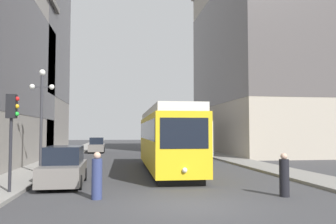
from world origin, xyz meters
name	(u,v)px	position (x,y,z in m)	size (l,w,h in m)	color
ground_plane	(192,206)	(0.00, 0.00, 0.00)	(200.00, 200.00, 0.00)	#38383A
sidewalk_left	(82,149)	(-7.57, 40.00, 0.07)	(2.53, 120.00, 0.15)	gray
sidewalk_right	(185,148)	(7.57, 40.00, 0.07)	(2.53, 120.00, 0.15)	gray
streetcar	(166,138)	(0.56, 10.27, 2.10)	(2.84, 13.33, 3.89)	black
transit_bus	(187,137)	(4.51, 23.36, 1.95)	(2.96, 12.06, 3.45)	black
parked_car_left_near	(64,167)	(-5.00, 5.37, 0.84)	(1.95, 4.74, 1.82)	black
parked_car_left_mid	(97,146)	(-5.00, 31.62, 0.84)	(1.95, 4.85, 1.82)	black
parked_car_right_far	(175,145)	(5.00, 33.67, 0.84)	(1.99, 4.74, 1.82)	black
pedestrian_crossing_near	(97,177)	(-3.27, 1.65, 0.82)	(0.39, 0.39, 1.75)	navy
pedestrian_crossing_far	(284,176)	(3.89, 1.14, 0.78)	(0.38, 0.38, 1.68)	black
traffic_light_near_left	(12,117)	(-6.69, 2.88, 3.11)	(0.47, 0.36, 3.84)	#232328
lamp_post_left_near	(42,105)	(-6.90, 9.35, 4.05)	(1.41, 0.36, 6.00)	#333338
building_right_corner	(270,56)	(15.92, 28.37, 11.86)	(14.78, 22.72, 23.05)	#A89E8E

